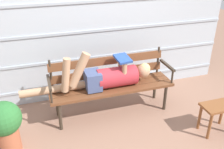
{
  "coord_description": "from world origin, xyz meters",
  "views": [
    {
      "loc": [
        -0.91,
        -2.68,
        2.15
      ],
      "look_at": [
        0.0,
        0.18,
        0.61
      ],
      "focal_mm": 40.47,
      "sensor_mm": 36.0,
      "label": 1
    }
  ],
  "objects_px": {
    "park_bench": "(111,81)",
    "reclining_person": "(106,77)",
    "potted_plant": "(5,124)",
    "footstool": "(218,111)"
  },
  "relations": [
    {
      "from": "reclining_person",
      "to": "potted_plant",
      "type": "height_order",
      "value": "reclining_person"
    },
    {
      "from": "reclining_person",
      "to": "footstool",
      "type": "distance_m",
      "value": 1.48
    },
    {
      "from": "footstool",
      "to": "reclining_person",
      "type": "bearing_deg",
      "value": 146.78
    },
    {
      "from": "park_bench",
      "to": "reclining_person",
      "type": "height_order",
      "value": "reclining_person"
    },
    {
      "from": "reclining_person",
      "to": "potted_plant",
      "type": "relative_size",
      "value": 2.74
    },
    {
      "from": "reclining_person",
      "to": "footstool",
      "type": "relative_size",
      "value": 4.12
    },
    {
      "from": "park_bench",
      "to": "potted_plant",
      "type": "bearing_deg",
      "value": -163.05
    },
    {
      "from": "park_bench",
      "to": "reclining_person",
      "type": "distance_m",
      "value": 0.16
    },
    {
      "from": "footstool",
      "to": "potted_plant",
      "type": "distance_m",
      "value": 2.54
    },
    {
      "from": "potted_plant",
      "to": "footstool",
      "type": "bearing_deg",
      "value": -10.07
    }
  ]
}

